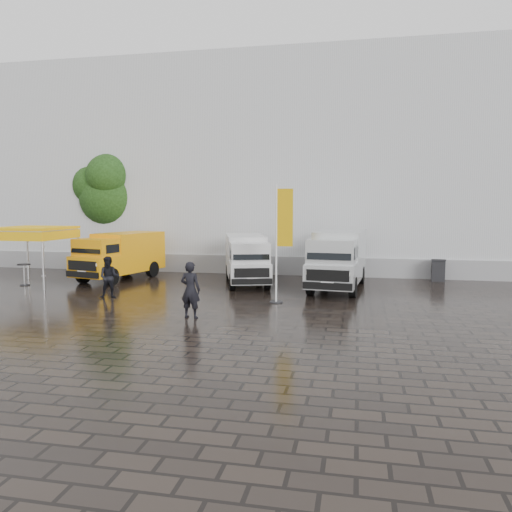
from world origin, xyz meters
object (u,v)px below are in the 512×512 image
Objects in this scene: wheelie_bin at (438,270)px; cocktail_table at (24,275)px; van_yellow at (120,257)px; person_front at (190,290)px; van_silver at (338,260)px; flagpole at (281,238)px; van_white at (247,260)px; person_tent at (109,277)px; canopy_tent at (33,231)px.

cocktail_table is at bearing -159.34° from wheelie_bin.
person_front is (6.31, -7.46, -0.22)m from van_yellow.
van_silver is 4.34m from flagpole.
van_white is 5.28× the size of cocktail_table.
van_white is at bearing 25.96° from person_tent.
canopy_tent is 1.79× the size of person_tent.
canopy_tent is at bearing 135.46° from person_tent.
van_white reaches higher than person_tent.
van_white reaches higher than wheelie_bin.
flagpole is at bearing -113.60° from van_silver.
van_white is 10.43m from cocktail_table.
flagpole is 4.18× the size of wheelie_bin.
flagpole is 12.68m from cocktail_table.
canopy_tent is 5.93m from person_tent.
person_front is (-9.33, -10.20, 0.40)m from wheelie_bin.
person_front reaches higher than cocktail_table.
flagpole reaches higher than van_silver.
flagpole reaches higher than canopy_tent.
van_yellow reaches higher than wheelie_bin.
van_silver is 1.31× the size of flagpole.
canopy_tent is at bearing -22.36° from person_front.
wheelie_bin is at bearing 9.39° from person_tent.
person_front is at bearing -36.30° from van_yellow.
van_silver is at bearing -139.67° from wheelie_bin.
flagpole reaches higher than van_white.
flagpole is at bearing -7.88° from cocktail_table.
wheelie_bin is (6.79, 7.00, -1.96)m from flagpole.
van_yellow is at bearing -43.51° from person_front.
van_silver is 1.96× the size of canopy_tent.
person_tent is (5.13, -2.44, -1.70)m from canopy_tent.
canopy_tent is at bearing 170.59° from flagpole.
van_white is at bearing 12.71° from canopy_tent.
wheelie_bin is at bearing 14.87° from canopy_tent.
wheelie_bin is at bearing -126.22° from person_front.
person_tent is (-6.93, -0.44, -1.66)m from flagpole.
person_front is at bearing -127.21° from wheelie_bin.
cocktail_table is at bearing -20.21° from person_front.
canopy_tent is 2.09m from cocktail_table.
van_silver is 5.46× the size of wheelie_bin.
van_white is 4.86× the size of wheelie_bin.
person_tent is at bearing -54.29° from van_yellow.
van_yellow is 10.89m from van_silver.
person_front is (-2.54, -3.19, -1.56)m from flagpole.
flagpole reaches higher than wheelie_bin.
van_yellow is at bearing 161.90° from van_white.
person_tent is (1.93, -4.71, -0.32)m from van_yellow.
van_white reaches higher than cocktail_table.
person_front is 1.12× the size of person_tent.
person_tent is at bearing -25.84° from person_front.
canopy_tent is (-9.76, -2.20, 1.40)m from van_white.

